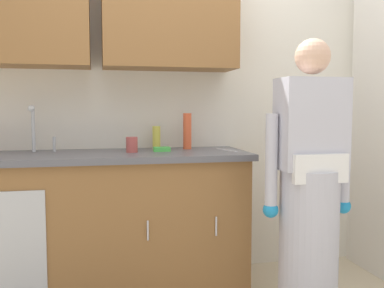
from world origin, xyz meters
name	(u,v)px	position (x,y,z in m)	size (l,w,h in m)	color
kitchen_wall_with_uppers	(155,74)	(-0.14, 0.99, 1.48)	(4.80, 0.44, 2.70)	silver
counter_cabinet	(99,227)	(-0.55, 0.70, 0.45)	(1.90, 0.62, 0.90)	brown
countertop	(98,156)	(-0.55, 0.70, 0.92)	(1.96, 0.66, 0.04)	#595960
sink	(37,156)	(-0.93, 0.71, 0.93)	(0.50, 0.36, 0.35)	#B7BABF
person_at_sink	(309,202)	(0.64, 0.10, 0.69)	(0.55, 0.34, 1.62)	white
bottle_water_tall	(156,138)	(-0.14, 0.89, 1.02)	(0.06, 0.06, 0.16)	#D8D14C
bottle_soap	(187,131)	(0.07, 0.85, 1.07)	(0.06, 0.06, 0.25)	#E05933
cup_by_sink	(132,145)	(-0.33, 0.69, 0.99)	(0.08, 0.08, 0.10)	#B24C47
knife_on_counter	(227,150)	(0.32, 0.68, 0.94)	(0.24, 0.02, 0.01)	silver
sponge	(162,149)	(-0.13, 0.71, 0.96)	(0.11, 0.07, 0.03)	#4CBF4C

